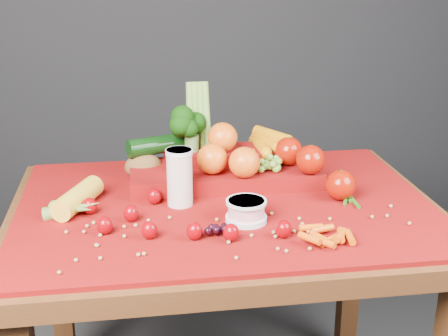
{
  "coord_description": "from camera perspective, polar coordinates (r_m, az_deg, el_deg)",
  "views": [
    {
      "loc": [
        -0.22,
        -1.46,
        1.39
      ],
      "look_at": [
        0.0,
        0.02,
        0.85
      ],
      "focal_mm": 50.0,
      "sensor_mm": 36.0,
      "label": 1
    }
  ],
  "objects": [
    {
      "name": "dark_grape_cluster",
      "position": [
        1.42,
        -0.5,
        -5.76
      ],
      "size": [
        0.06,
        0.05,
        0.03
      ],
      "primitive_type": null,
      "color": "black",
      "rests_on": "red_cloth"
    },
    {
      "name": "milk_glass",
      "position": [
        1.57,
        -4.08,
        -0.68
      ],
      "size": [
        0.07,
        0.07,
        0.15
      ],
      "rotation": [
        0.0,
        0.0,
        0.06
      ],
      "color": "beige",
      "rests_on": "red_cloth"
    },
    {
      "name": "green_bean_pile",
      "position": [
        1.67,
        11.33,
        -2.46
      ],
      "size": [
        0.14,
        0.12,
        0.01
      ],
      "primitive_type": null,
      "color": "#275A14",
      "rests_on": "red_cloth"
    },
    {
      "name": "produce_mound",
      "position": [
        1.73,
        0.73,
        0.68
      ],
      "size": [
        0.59,
        0.36,
        0.27
      ],
      "color": "maroon",
      "rests_on": "red_cloth"
    },
    {
      "name": "yogurt_bowl",
      "position": [
        1.49,
        2.04,
        -3.87
      ],
      "size": [
        0.1,
        0.1,
        0.05
      ],
      "rotation": [
        0.0,
        0.0,
        -0.35
      ],
      "color": "silver",
      "rests_on": "red_cloth"
    },
    {
      "name": "corn_ear",
      "position": [
        1.57,
        -13.53,
        -3.35
      ],
      "size": [
        0.24,
        0.26,
        0.06
      ],
      "rotation": [
        0.0,
        0.0,
        1.16
      ],
      "color": "gold",
      "rests_on": "red_cloth"
    },
    {
      "name": "baby_carrot_pile",
      "position": [
        1.42,
        9.32,
        -5.9
      ],
      "size": [
        0.17,
        0.17,
        0.03
      ],
      "primitive_type": null,
      "color": "#D94F07",
      "rests_on": "red_cloth"
    },
    {
      "name": "table",
      "position": [
        1.65,
        0.1,
        -6.62
      ],
      "size": [
        1.1,
        0.8,
        0.75
      ],
      "color": "#3C1F0D",
      "rests_on": "ground"
    },
    {
      "name": "red_cloth",
      "position": [
        1.61,
        0.11,
        -3.39
      ],
      "size": [
        1.05,
        0.75,
        0.01
      ],
      "primitive_type": "cube",
      "color": "maroon",
      "rests_on": "table"
    },
    {
      "name": "potato",
      "position": [
        1.77,
        -7.36,
        0.12
      ],
      "size": [
        0.11,
        0.08,
        0.07
      ],
      "primitive_type": "ellipsoid",
      "color": "brown",
      "rests_on": "red_cloth"
    },
    {
      "name": "soybean_scatter",
      "position": [
        1.42,
        1.32,
        -6.12
      ],
      "size": [
        0.84,
        0.24,
        0.01
      ],
      "primitive_type": null,
      "color": "#A07945",
      "rests_on": "red_cloth"
    },
    {
      "name": "strawberry_scatter",
      "position": [
        1.46,
        -5.35,
        -4.63
      ],
      "size": [
        0.48,
        0.28,
        0.05
      ],
      "color": "maroon",
      "rests_on": "red_cloth"
    }
  ]
}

